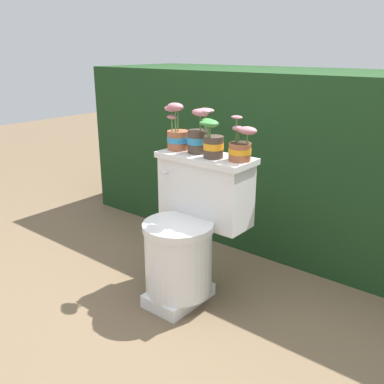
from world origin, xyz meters
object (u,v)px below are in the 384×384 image
object	(u,v)px
potted_plant_midleft	(199,135)
potted_plant_middle	(212,141)
toilet	(190,230)
potted_plant_midright	(241,146)
potted_plant_left	(177,133)

from	to	relation	value
potted_plant_midleft	potted_plant_middle	world-z (taller)	potted_plant_midleft
toilet	potted_plant_midright	xyz separation A→B (m)	(0.20, 0.14, 0.44)
potted_plant_left	potted_plant_middle	size ratio (longest dim) A/B	1.31
toilet	potted_plant_midleft	xyz separation A→B (m)	(-0.06, 0.15, 0.47)
potted_plant_midleft	potted_plant_middle	xyz separation A→B (m)	(0.12, -0.05, -0.01)
potted_plant_midleft	potted_plant_middle	bearing A→B (deg)	-21.04
potted_plant_left	potted_plant_midright	bearing A→B (deg)	1.93
potted_plant_midright	potted_plant_left	bearing A→B (deg)	-178.07
potted_plant_left	potted_plant_midleft	distance (m)	0.13
potted_plant_left	potted_plant_midright	distance (m)	0.39
potted_plant_left	potted_plant_middle	bearing A→B (deg)	-6.49
potted_plant_middle	toilet	bearing A→B (deg)	-122.89
toilet	potted_plant_middle	world-z (taller)	potted_plant_middle
potted_plant_left	potted_plant_midleft	world-z (taller)	potted_plant_left
potted_plant_middle	potted_plant_midleft	bearing A→B (deg)	158.96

